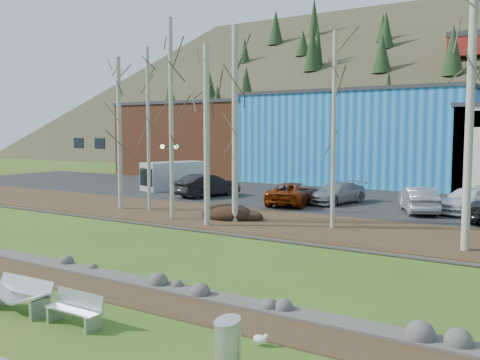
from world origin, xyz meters
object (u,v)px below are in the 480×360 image
Objects in this scene: street_lamp at (169,155)px; car_5 at (468,200)px; litter_bin at (228,345)px; car_3 at (419,200)px; bench_damaged at (21,295)px; car_0 at (207,185)px; car_2 at (337,193)px; bench_intact at (76,309)px; seagull at (260,339)px; car_1 at (293,193)px; van_grey at (172,176)px.

car_5 is (19.75, 2.33, -2.16)m from street_lamp.
litter_bin is 0.21× the size of car_3.
car_0 is at bearing 111.89° from bench_damaged.
car_5 is (7.75, 0.27, 0.03)m from car_2.
car_2 is (-2.96, 23.18, 0.40)m from bench_intact.
street_lamp reaches higher than car_3.
car_2 reaches higher than seagull.
car_0 is 7.04m from car_1.
car_5 reaches higher than bench_damaged.
van_grey is at bearing -161.29° from car_5.
car_3 reaches higher than car_5.
street_lamp is 17.54m from car_3.
litter_bin is (4.40, 0.06, 0.05)m from bench_intact.
litter_bin is at bearing 104.01° from car_1.
car_1 is at bearing 103.16° from bench_intact.
bench_damaged is at bearing 54.19° from car_3.
car_0 is 0.90× the size of van_grey.
litter_bin reaches higher than seagull.
car_1 is (9.95, 0.06, -2.15)m from street_lamp.
car_1 is 2.87m from car_2.
litter_bin is 22.07m from car_3.
car_0 reaches higher than bench_damaged.
bench_intact is 4.40m from litter_bin.
car_3 is at bearing -163.27° from car_0.
litter_bin is at bearing 142.54° from car_0.
car_0 reaches higher than litter_bin.
car_5 is at bearing 78.31° from bench_intact.
car_0 is at bearing -23.16° from car_3.
bench_damaged is at bearing 88.12° from car_1.
car_3 is 19.52m from van_grey.
bench_intact is at bearing 134.34° from car_0.
car_0 is 5.42m from van_grey.
car_0 is at bearing 127.23° from litter_bin.
car_2 is (-7.35, 21.84, 0.65)m from seagull.
bench_intact is 23.94m from car_5.
car_1 is at bearing -122.07° from car_2.
street_lamp is 20.00m from car_5.
street_lamp is 0.75× the size of car_0.
street_lamp is 0.82× the size of car_3.
car_5 is (4.79, 23.45, 0.43)m from bench_intact.
bench_intact is 26.01m from street_lamp.
seagull is 20.80m from car_3.
car_5 is at bearing 17.73° from van_grey.
car_3 is at bearing 83.56° from bench_intact.
street_lamp reaches higher than litter_bin.
van_grey is (-2.05, 2.68, -1.77)m from street_lamp.
car_0 is (-16.42, 20.34, 0.78)m from seagull.
seagull is 0.07× the size of van_grey.
litter_bin is 24.27m from car_2.
litter_bin is 23.40m from car_5.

